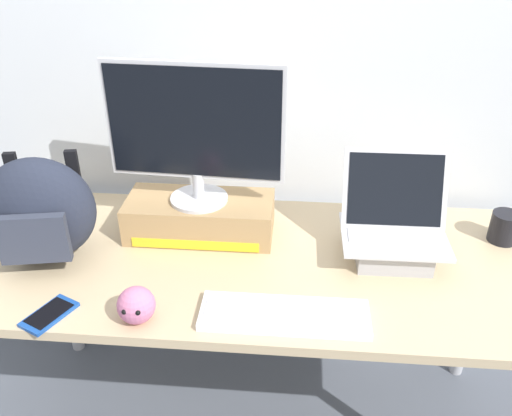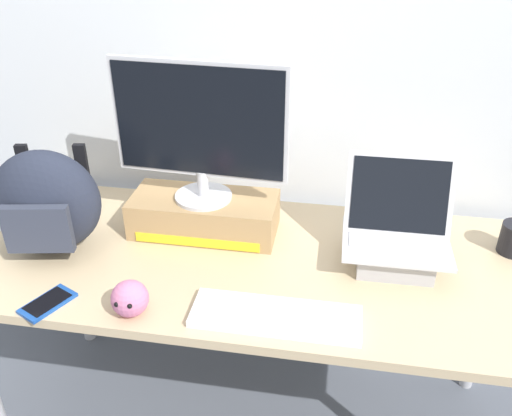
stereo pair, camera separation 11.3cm
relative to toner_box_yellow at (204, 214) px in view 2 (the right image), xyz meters
The scene contains 9 objects.
back_wall 0.63m from the toner_box_yellow, 60.35° to the left, with size 7.00×0.10×2.60m, color silver.
desk 0.27m from the toner_box_yellow, 33.85° to the right, with size 1.74×0.75×0.75m.
toner_box_yellow is the anchor object (origin of this frame).
desktop_monitor 0.30m from the toner_box_yellow, 94.63° to the right, with size 0.55×0.18×0.45m.
open_laptop 0.62m from the toner_box_yellow, ahead, with size 0.32×0.25×0.31m.
external_keyboard 0.50m from the toner_box_yellow, 53.51° to the right, with size 0.45×0.14×0.02m.
messenger_backpack 0.49m from the toner_box_yellow, 158.44° to the right, with size 0.35×0.27×0.33m.
cell_phone 0.56m from the toner_box_yellow, 126.81° to the right, with size 0.13×0.16×0.01m.
plush_toy 0.45m from the toner_box_yellow, 101.78° to the right, with size 0.10×0.10×0.10m.
Camera 2 is at (0.23, -1.35, 1.72)m, focal length 37.72 mm.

